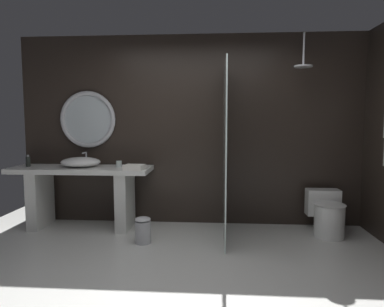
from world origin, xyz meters
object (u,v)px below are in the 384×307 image
Objects in this scene: tumbler_cup at (119,164)px; soap_dispenser at (28,161)px; vessel_sink at (81,162)px; round_wall_mirror at (88,119)px; toilet at (327,214)px; waste_bin at (143,230)px; folded_hand_towel at (134,167)px; rain_shower_head at (303,63)px.

soap_dispenser is at bearing -179.18° from tumbler_cup.
round_wall_mirror is at bearing 87.16° from vessel_sink.
round_wall_mirror is (0.73, 0.28, 0.56)m from soap_dispenser.
round_wall_mirror is 3.42m from toilet.
tumbler_cup is at bearing 128.11° from waste_bin.
waste_bin is at bearing -17.71° from soap_dispenser.
folded_hand_towel is at bearing -39.61° from tumbler_cup.
waste_bin is at bearing -62.70° from folded_hand_towel.
round_wall_mirror is 1.08m from folded_hand_towel.
tumbler_cup is 1.24m from soap_dispenser.
vessel_sink is 1.27× the size of rain_shower_head.
folded_hand_towel is at bearing -176.05° from rain_shower_head.
soap_dispenser is at bearing -178.92° from vessel_sink.
round_wall_mirror is at bearing 139.13° from waste_bin.
toilet is (3.19, -0.36, -1.19)m from round_wall_mirror.
waste_bin is 1.32× the size of folded_hand_towel.
tumbler_cup reaches higher than toilet.
toilet is 2.30m from waste_bin.
rain_shower_head is at bearing 3.95° from folded_hand_towel.
vessel_sink reaches higher than toilet.
rain_shower_head is (2.34, -0.07, 1.27)m from tumbler_cup.
tumbler_cup is at bearing 140.39° from folded_hand_towel.
vessel_sink is 2.22× the size of folded_hand_towel.
soap_dispenser is (-0.72, -0.01, 0.01)m from vessel_sink.
waste_bin is at bearing -29.93° from vessel_sink.
folded_hand_towel reaches higher than waste_bin.
folded_hand_towel is (0.76, -0.47, -0.60)m from round_wall_mirror.
round_wall_mirror is 1.79m from waste_bin.
folded_hand_towel is (0.78, -0.21, -0.03)m from vessel_sink.
waste_bin is (0.95, -0.55, -0.73)m from vessel_sink.
folded_hand_towel is (1.50, -0.20, -0.04)m from soap_dispenser.
toilet is at bearing -5.18° from rain_shower_head.
round_wall_mirror reaches higher than soap_dispenser.
waste_bin is (0.94, -0.81, -1.30)m from round_wall_mirror.
round_wall_mirror reaches higher than tumbler_cup.
rain_shower_head reaches higher than folded_hand_towel.
vessel_sink is at bearing -92.84° from round_wall_mirror.
toilet reaches higher than waste_bin.
waste_bin is at bearing -165.86° from rain_shower_head.
waste_bin is (1.67, -0.53, -0.73)m from soap_dispenser.
rain_shower_head is 2.45m from folded_hand_towel.
tumbler_cup is 2.75m from toilet.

